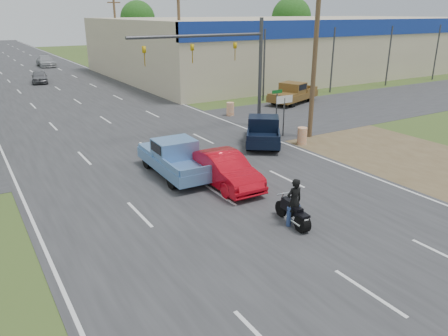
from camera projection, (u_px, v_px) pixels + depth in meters
ground at (369, 293)px, 12.06m from camera, size 200.00×200.00×0.00m
main_road at (58, 88)px, 44.17m from camera, size 15.00×180.00×0.02m
cross_road at (135, 140)px, 26.51m from camera, size 120.00×10.00×0.02m
dirt_verge at (364, 145)px, 25.50m from camera, size 8.00×18.00×0.01m
big_box_store at (302, 43)px, 58.73m from camera, size 50.00×28.10×6.60m
utility_pole_1 at (315, 49)px, 25.37m from camera, size 2.00×0.28×10.00m
utility_pole_2 at (179, 35)px, 39.82m from camera, size 2.00×0.28×10.00m
utility_pole_3 at (116, 29)px, 54.27m from camera, size 2.00×0.28×10.00m
tree_3 at (291, 17)px, 93.20m from camera, size 8.40×8.40×10.40m
tree_5 at (138, 18)px, 101.08m from camera, size 7.98×7.98×9.88m
barrel_0 at (302, 136)px, 25.46m from camera, size 0.56×0.56×1.00m
barrel_1 at (230, 109)px, 32.48m from camera, size 0.56×0.56×1.00m
lane_sign at (284, 106)px, 26.69m from camera, size 1.20×0.08×2.52m
street_name_sign at (277, 105)px, 28.29m from camera, size 0.80×0.08×2.61m
signal_mast at (226, 55)px, 26.95m from camera, size 9.12×0.40×7.00m
red_convertible at (225, 170)px, 19.30m from camera, size 1.67×4.53×1.48m
motorcycle at (294, 214)px, 15.71m from camera, size 0.62×2.02×1.02m
rider at (294, 204)px, 15.61m from camera, size 0.66×0.46×1.71m
blue_pickup at (175, 157)px, 20.64m from camera, size 2.14×5.23×1.72m
navy_pickup at (263, 130)px, 25.59m from camera, size 4.37×5.01×1.61m
brown_pickup at (292, 93)px, 36.75m from camera, size 5.65×3.77×1.75m
distant_car_grey at (40, 77)px, 47.42m from camera, size 2.20×4.18×1.36m
distant_car_silver at (46, 61)px, 61.57m from camera, size 2.18×5.19×1.50m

